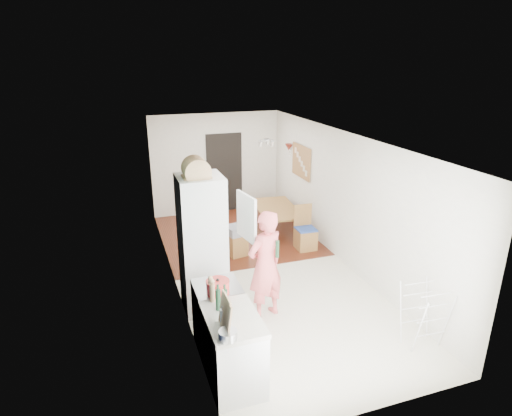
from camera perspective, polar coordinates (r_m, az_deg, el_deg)
room_shell at (r=7.50m, az=1.05°, el=-0.05°), size 3.20×7.00×2.50m
floor at (r=8.01m, az=0.99°, el=-8.50°), size 3.20×7.00×0.01m
wood_floor_overlay at (r=9.60m, az=-2.74°, el=-3.55°), size 3.20×3.30×0.01m
sage_wall_panel at (r=5.09m, az=-8.19°, el=-2.73°), size 0.02×3.00×1.30m
tile_splashback at (r=4.93m, az=-6.48°, el=-12.60°), size 0.02×1.90×0.50m
doorway_recess at (r=10.82m, az=-4.22°, el=4.66°), size 0.90×0.04×2.00m
base_cabinet at (r=5.40m, az=-3.06°, el=-18.63°), size 0.60×0.90×0.86m
worktop at (r=5.13m, az=-3.15°, el=-14.58°), size 0.62×0.92×0.06m
range_cooker at (r=5.98m, az=-5.09°, el=-14.30°), size 0.60×0.60×0.88m
cooker_top at (r=5.74m, az=-5.23°, el=-10.48°), size 0.60×0.60×0.04m
fridge_housing at (r=6.55m, az=-7.16°, el=-4.84°), size 0.66×0.66×2.15m
fridge_door at (r=6.24m, az=-1.29°, el=-1.24°), size 0.14×0.56×0.70m
fridge_interior at (r=6.44m, az=-4.64°, el=-0.65°), size 0.02×0.52×0.66m
pinboard at (r=9.69m, az=6.09°, el=6.20°), size 0.03×0.90×0.70m
pinboard_frame at (r=9.68m, az=6.01°, el=6.19°), size 0.00×0.94×0.74m
wall_sconce at (r=10.21m, az=4.40°, el=8.08°), size 0.18×0.18×0.16m
person at (r=6.30m, az=1.25°, el=-6.43°), size 0.86×0.71×2.02m
dining_table at (r=9.77m, az=2.87°, el=-1.68°), size 0.88×1.41×0.47m
dining_chair at (r=8.78m, az=6.67°, el=-2.71°), size 0.40×0.40×0.92m
stool at (r=8.56m, az=-2.58°, el=-4.91°), size 0.41×0.41×0.46m
grey_drape at (r=8.44m, az=-2.61°, el=-2.97°), size 0.45×0.45×0.17m
drying_rack at (r=6.38m, az=21.42°, el=-13.31°), size 0.48×0.44×0.89m
bread_bin at (r=6.11m, az=-7.99°, el=5.03°), size 0.45×0.44×0.21m
red_casserole at (r=5.53m, az=-5.11°, el=-10.43°), size 0.34×0.34×0.18m
steel_pan at (r=4.75m, az=-3.77°, el=-16.54°), size 0.24×0.24×0.10m
held_bottle at (r=6.17m, az=2.84°, el=-5.48°), size 0.06×0.06×0.26m
bottle_a at (r=5.17m, az=-5.06°, el=-12.10°), size 0.08×0.08×0.27m
bottle_b at (r=5.17m, az=-4.18°, el=-12.13°), size 0.08×0.08×0.27m
bottle_c at (r=4.94m, az=-4.35°, el=-14.29°), size 0.09×0.09×0.19m
pepper_mill_front at (r=5.35m, az=-5.86°, el=-11.16°), size 0.07×0.07×0.24m
pepper_mill_back at (r=5.46m, az=-6.06°, el=-10.60°), size 0.07×0.07×0.22m
chopping_boards at (r=4.79m, az=-4.09°, el=-13.94°), size 0.14×0.30×0.41m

